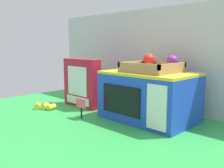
{
  "coord_description": "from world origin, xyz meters",
  "views": [
    {
      "loc": [
        0.86,
        -0.93,
        0.36
      ],
      "look_at": [
        -0.07,
        0.0,
        0.15
      ],
      "focal_mm": 40.32,
      "sensor_mm": 36.0,
      "label": 1
    }
  ],
  "objects": [
    {
      "name": "display_back_panel",
      "position": [
        0.0,
        0.27,
        0.28
      ],
      "size": [
        1.61,
        0.03,
        0.56
      ],
      "primitive_type": "cube",
      "color": "#B7BABF",
      "rests_on": "ground"
    },
    {
      "name": "cookie_set_box",
      "position": [
        -0.3,
        -0.03,
        0.14
      ],
      "size": [
        0.27,
        0.07,
        0.28
      ],
      "color": "#B2192D",
      "rests_on": "ground"
    },
    {
      "name": "ground_plane",
      "position": [
        0.0,
        0.0,
        0.0
      ],
      "size": [
        1.7,
        1.7,
        0.0
      ],
      "primitive_type": "plane",
      "color": "green",
      "rests_on": "ground"
    },
    {
      "name": "toy_microwave",
      "position": [
        0.15,
        0.03,
        0.12
      ],
      "size": [
        0.43,
        0.29,
        0.23
      ],
      "color": "blue",
      "rests_on": "ground"
    },
    {
      "name": "loose_toy_banana",
      "position": [
        -0.39,
        -0.22,
        0.02
      ],
      "size": [
        0.12,
        0.09,
        0.03
      ],
      "color": "yellow",
      "rests_on": "ground"
    },
    {
      "name": "price_sign",
      "position": [
        -0.09,
        -0.19,
        0.07
      ],
      "size": [
        0.07,
        0.01,
        0.1
      ],
      "color": "black",
      "rests_on": "ground"
    },
    {
      "name": "food_groups_crate",
      "position": [
        0.15,
        0.05,
        0.26
      ],
      "size": [
        0.23,
        0.22,
        0.08
      ],
      "color": "#A37F51",
      "rests_on": "toy_microwave"
    }
  ]
}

